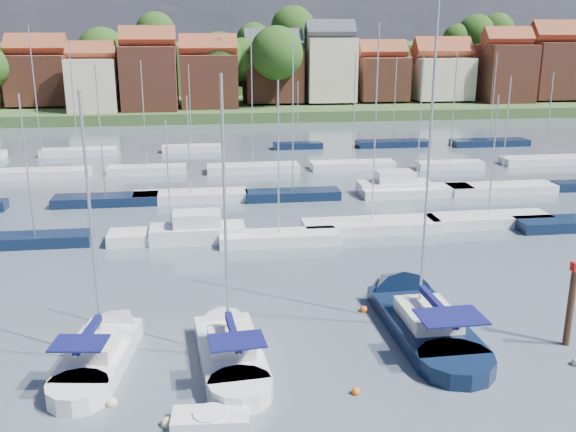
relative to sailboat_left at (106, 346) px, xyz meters
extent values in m
plane|color=#3E4A55|center=(9.75, 36.89, -0.36)|extent=(260.00, 260.00, 0.00)
cube|color=silver|center=(-0.15, -1.05, -0.11)|extent=(3.56, 6.74, 1.20)
cone|color=silver|center=(0.42, 2.93, -0.11)|extent=(3.09, 3.47, 2.68)
cylinder|color=silver|center=(-0.60, -4.24, -0.11)|extent=(3.03, 3.03, 1.20)
cube|color=silver|center=(-0.21, -1.50, 0.84)|extent=(2.23, 2.92, 0.70)
cylinder|color=#B2B2B7|center=(-0.09, -0.61, 6.44)|extent=(0.14, 0.14, 11.91)
cylinder|color=#B2B2B7|center=(-0.34, -2.38, 1.69)|extent=(0.60, 3.55, 0.10)
cube|color=#0E1047|center=(-0.34, -2.38, 1.84)|extent=(0.77, 3.40, 0.35)
cube|color=#0E1047|center=(-0.50, -3.53, 1.99)|extent=(2.48, 1.91, 0.08)
cube|color=silver|center=(5.97, -1.58, -0.11)|extent=(3.38, 7.00, 1.20)
cone|color=silver|center=(5.63, 2.65, -0.11)|extent=(3.09, 3.52, 2.83)
cylinder|color=silver|center=(6.25, -4.97, -0.11)|extent=(3.05, 3.05, 1.20)
cube|color=silver|center=(6.01, -2.05, 0.84)|extent=(2.21, 2.98, 0.70)
cylinder|color=#B2B2B7|center=(5.94, -1.11, 6.78)|extent=(0.14, 0.14, 12.58)
cylinder|color=#B2B2B7|center=(6.09, -3.00, 1.69)|extent=(0.41, 3.77, 0.10)
cube|color=#0E1047|center=(6.09, -3.00, 1.84)|extent=(0.59, 3.60, 0.35)
cube|color=#0E1047|center=(6.19, -4.22, 1.99)|extent=(2.54, 1.89, 0.08)
cube|color=black|center=(16.17, 0.24, -0.11)|extent=(3.77, 8.72, 1.20)
cone|color=black|center=(16.06, 5.65, -0.11)|extent=(3.68, 4.27, 3.61)
cylinder|color=black|center=(16.25, -4.08, -0.11)|extent=(3.67, 3.67, 1.20)
cube|color=silver|center=(16.18, -0.36, 0.84)|extent=(2.59, 3.65, 0.70)
cylinder|color=#B2B2B7|center=(16.16, 0.84, 8.68)|extent=(0.14, 0.14, 16.39)
cylinder|color=#B2B2B7|center=(16.20, -1.56, 1.69)|extent=(0.19, 4.81, 0.10)
cube|color=#0E1047|center=(16.20, -1.56, 1.84)|extent=(0.39, 4.57, 0.35)
cube|color=#0E1047|center=(16.23, -3.12, 1.99)|extent=(3.11, 2.22, 0.08)
cube|color=silver|center=(4.95, -6.72, -0.14)|extent=(3.18, 1.65, 0.61)
cylinder|color=silver|center=(4.95, -6.72, 0.03)|extent=(1.43, 1.43, 0.39)
cylinder|color=#4C331E|center=(22.79, -2.23, 0.69)|extent=(0.36, 0.36, 6.61)
cube|color=red|center=(22.79, -2.23, 3.80)|extent=(0.40, 0.40, 0.44)
sphere|color=beige|center=(3.22, -6.54, -0.36)|extent=(0.52, 0.52, 0.52)
sphere|color=beige|center=(0.85, -4.75, -0.36)|extent=(0.48, 0.48, 0.48)
sphere|color=#D85914|center=(11.25, -5.27, -0.36)|extent=(0.41, 0.41, 0.41)
sphere|color=#D85914|center=(13.67, 2.97, -0.36)|extent=(0.45, 0.45, 0.45)
cube|color=black|center=(-7.35, 17.43, -0.01)|extent=(8.01, 2.24, 1.00)
cylinder|color=#B2B2B7|center=(-7.35, 17.43, 5.57)|extent=(0.12, 0.12, 10.16)
cube|color=silver|center=(2.49, 17.09, -0.01)|extent=(9.22, 2.58, 1.00)
cylinder|color=#B2B2B7|center=(2.49, 17.09, 4.58)|extent=(0.12, 0.12, 8.18)
cube|color=silver|center=(10.39, 15.50, -0.01)|extent=(8.78, 2.46, 1.00)
cylinder|color=#B2B2B7|center=(10.39, 15.50, 6.02)|extent=(0.12, 0.12, 11.06)
cube|color=silver|center=(17.99, 17.55, -0.01)|extent=(10.79, 3.02, 1.00)
cylinder|color=#B2B2B7|center=(17.99, 17.55, 7.92)|extent=(0.12, 0.12, 14.87)
cube|color=silver|center=(27.74, 17.91, -0.01)|extent=(10.13, 2.84, 1.00)
cylinder|color=#B2B2B7|center=(27.74, 17.91, 5.29)|extent=(0.12, 0.12, 9.59)
cube|color=black|center=(34.18, 16.01, -0.01)|extent=(9.52, 2.67, 1.00)
cube|color=silver|center=(4.44, 16.89, 0.14)|extent=(7.00, 2.60, 1.40)
cube|color=silver|center=(4.44, 16.89, 1.24)|extent=(3.50, 2.20, 1.30)
cube|color=black|center=(-3.80, 28.53, -0.01)|extent=(9.30, 2.60, 1.00)
cylinder|color=#B2B2B7|center=(-3.80, 28.53, 6.23)|extent=(0.12, 0.12, 11.48)
cube|color=silver|center=(3.81, 28.90, -0.01)|extent=(10.40, 2.91, 1.00)
cylinder|color=#B2B2B7|center=(3.81, 28.90, 4.87)|extent=(0.12, 0.12, 8.77)
cube|color=black|center=(13.24, 28.17, -0.01)|extent=(8.80, 2.46, 1.00)
cylinder|color=#B2B2B7|center=(13.24, 28.17, 7.65)|extent=(0.12, 0.12, 14.33)
cube|color=silver|center=(25.15, 28.05, -0.01)|extent=(10.73, 3.00, 1.00)
cylinder|color=#B2B2B7|center=(25.15, 28.05, 6.56)|extent=(0.12, 0.12, 12.14)
cube|color=silver|center=(33.58, 27.86, -0.01)|extent=(10.48, 2.93, 1.00)
cylinder|color=#B2B2B7|center=(33.58, 27.86, 5.63)|extent=(0.12, 0.12, 10.28)
cube|color=silver|center=(23.22, 28.89, 0.14)|extent=(7.00, 2.60, 1.40)
cube|color=silver|center=(23.22, 28.89, 1.24)|extent=(3.50, 2.20, 1.30)
cube|color=silver|center=(-11.96, 41.10, -0.01)|extent=(9.71, 2.72, 1.00)
cylinder|color=#B2B2B7|center=(-11.96, 41.10, 7.93)|extent=(0.12, 0.12, 14.88)
cube|color=silver|center=(-1.08, 41.40, -0.01)|extent=(8.49, 2.38, 1.00)
cylinder|color=#B2B2B7|center=(-1.08, 41.40, 6.15)|extent=(0.12, 0.12, 11.31)
cube|color=silver|center=(10.55, 40.67, -0.01)|extent=(10.16, 2.85, 1.00)
cylinder|color=#B2B2B7|center=(10.55, 40.67, 7.79)|extent=(0.12, 0.12, 14.59)
cube|color=silver|center=(21.93, 40.78, -0.01)|extent=(9.53, 2.67, 1.00)
cylinder|color=#B2B2B7|center=(21.93, 40.78, 6.45)|extent=(0.12, 0.12, 11.91)
cube|color=silver|center=(32.91, 39.39, -0.01)|extent=(7.62, 2.13, 1.00)
cylinder|color=#B2B2B7|center=(32.91, 39.39, 6.55)|extent=(0.12, 0.12, 12.13)
cube|color=silver|center=(44.98, 40.48, -0.01)|extent=(10.17, 2.85, 1.00)
cylinder|color=#B2B2B7|center=(44.98, 40.48, 5.36)|extent=(0.12, 0.12, 9.73)
cube|color=silver|center=(-10.50, 53.45, -0.01)|extent=(9.24, 2.59, 1.00)
cylinder|color=#B2B2B7|center=(-10.50, 53.45, 7.07)|extent=(0.12, 0.12, 13.17)
cube|color=silver|center=(3.67, 54.19, -0.01)|extent=(7.57, 2.12, 1.00)
cylinder|color=#B2B2B7|center=(3.67, 54.19, 5.61)|extent=(0.12, 0.12, 10.24)
cube|color=black|center=(17.64, 54.36, -0.01)|extent=(6.58, 1.84, 1.00)
cylinder|color=#B2B2B7|center=(17.64, 54.36, 4.49)|extent=(0.12, 0.12, 8.01)
cube|color=black|center=(30.69, 54.29, -0.01)|extent=(9.92, 2.78, 1.00)
cylinder|color=#B2B2B7|center=(30.69, 54.29, 5.95)|extent=(0.12, 0.12, 10.92)
cube|color=black|center=(44.04, 53.26, -0.01)|extent=(10.55, 2.95, 1.00)
cylinder|color=#B2B2B7|center=(44.04, 53.26, 6.25)|extent=(0.12, 0.12, 11.51)
cube|color=#385329|center=(9.75, 113.89, -0.06)|extent=(200.00, 70.00, 3.00)
cube|color=#385329|center=(9.75, 138.89, 4.64)|extent=(200.00, 60.00, 14.00)
cube|color=brown|center=(-23.89, 94.68, 6.20)|extent=(10.37, 9.97, 8.73)
cube|color=brown|center=(-23.89, 94.68, 11.84)|extent=(10.57, 5.13, 5.13)
cube|color=beige|center=(-12.99, 85.89, 5.72)|extent=(8.09, 8.80, 8.96)
cube|color=brown|center=(-12.99, 85.89, 11.19)|extent=(8.25, 4.00, 4.00)
cube|color=brown|center=(-3.59, 86.82, 6.72)|extent=(9.36, 10.17, 10.97)
cube|color=brown|center=(-3.59, 86.82, 13.35)|extent=(9.54, 4.63, 4.63)
cube|color=brown|center=(6.71, 88.54, 5.95)|extent=(9.90, 8.56, 9.42)
cube|color=brown|center=(6.71, 88.54, 11.87)|extent=(10.10, 4.90, 4.90)
cube|color=brown|center=(18.85, 93.54, 6.58)|extent=(10.59, 8.93, 9.49)
cube|color=#383A42|center=(18.85, 93.54, 12.63)|extent=(10.80, 5.24, 5.24)
cube|color=beige|center=(29.46, 92.68, 7.66)|extent=(9.01, 8.61, 11.65)
cube|color=#383A42|center=(29.46, 92.68, 14.59)|extent=(9.19, 4.46, 4.46)
cube|color=brown|center=(39.93, 93.89, 5.84)|extent=(9.10, 9.34, 8.00)
cube|color=brown|center=(39.93, 93.89, 10.96)|extent=(9.28, 4.50, 4.50)
cube|color=beige|center=(51.71, 93.48, 5.78)|extent=(10.86, 9.59, 7.88)
cube|color=brown|center=(51.71, 93.48, 11.05)|extent=(11.07, 5.37, 5.37)
cube|color=brown|center=(63.51, 90.81, 6.72)|extent=(9.18, 9.96, 10.97)
cube|color=brown|center=(63.51, 90.81, 13.33)|extent=(9.36, 4.54, 4.54)
cube|color=brown|center=(74.93, 92.10, 7.22)|extent=(11.39, 9.67, 10.76)
cube|color=brown|center=(74.93, 92.10, 14.00)|extent=(11.62, 5.64, 5.64)
cylinder|color=#382619|center=(66.53, 112.40, 8.15)|extent=(0.50, 0.50, 4.47)
sphere|color=#2A4E18|center=(66.53, 112.40, 14.22)|extent=(8.18, 8.18, 8.18)
cylinder|color=#382619|center=(13.22, 92.82, 3.47)|extent=(0.50, 0.50, 4.46)
sphere|color=#2A4E18|center=(13.22, 92.82, 9.52)|extent=(8.15, 8.15, 8.15)
cylinder|color=#382619|center=(24.98, 110.57, 8.21)|extent=(0.50, 0.50, 5.15)
sphere|color=#2A4E18|center=(24.98, 110.57, 15.20)|extent=(9.41, 9.41, 9.41)
cylinder|color=#382619|center=(-3.79, 113.20, 8.32)|extent=(0.50, 0.50, 4.56)
sphere|color=#2A4E18|center=(-3.79, 113.20, 14.51)|extent=(8.34, 8.34, 8.34)
cylinder|color=#382619|center=(-13.48, 102.14, 3.82)|extent=(0.50, 0.50, 5.15)
sphere|color=#2A4E18|center=(-13.48, 102.14, 10.81)|extent=(9.42, 9.42, 9.42)
cylinder|color=#382619|center=(-28.92, 104.21, 6.40)|extent=(0.50, 0.50, 3.42)
sphere|color=#2A4E18|center=(-28.92, 104.21, 11.04)|extent=(6.26, 6.26, 6.26)
cylinder|color=#382619|center=(23.51, 101.59, 3.12)|extent=(0.50, 0.50, 3.77)
sphere|color=#2A4E18|center=(23.51, 101.59, 8.24)|extent=(6.89, 6.89, 6.89)
cylinder|color=#382619|center=(18.80, 87.83, 3.85)|extent=(0.50, 0.50, 5.21)
sphere|color=#2A4E18|center=(18.80, 87.83, 10.92)|extent=(9.53, 9.53, 9.53)
cylinder|color=#382619|center=(71.69, 98.51, 2.73)|extent=(0.50, 0.50, 2.97)
sphere|color=#2A4E18|center=(71.69, 98.51, 6.76)|extent=(5.44, 5.44, 5.44)
cylinder|color=#382619|center=(8.61, 90.64, 3.66)|extent=(0.50, 0.50, 4.84)
sphere|color=#2A4E18|center=(8.61, 90.64, 10.23)|extent=(8.85, 8.85, 8.85)
cylinder|color=#382619|center=(62.43, 112.61, 7.81)|extent=(0.50, 0.50, 3.72)
sphere|color=#2A4E18|center=(62.43, 112.61, 12.85)|extent=(6.80, 6.80, 6.80)
cylinder|color=#382619|center=(63.80, 91.02, 3.26)|extent=(0.50, 0.50, 4.05)
sphere|color=#2A4E18|center=(63.80, 91.02, 8.75)|extent=(7.40, 7.40, 7.40)
cylinder|color=#382619|center=(16.59, 110.18, 7.55)|extent=(0.50, 0.50, 3.93)
sphere|color=#2A4E18|center=(16.59, 110.18, 12.88)|extent=(7.19, 7.19, 7.19)
cylinder|color=#382619|center=(40.40, 97.06, 3.15)|extent=(0.50, 0.50, 3.82)
sphere|color=#2A4E18|center=(40.40, 97.06, 8.34)|extent=(6.99, 6.99, 6.99)
cylinder|color=#382619|center=(-7.69, 90.01, 2.98)|extent=(0.50, 0.50, 3.48)
sphere|color=#2A4E18|center=(-7.69, 90.01, 7.71)|extent=(6.37, 6.37, 6.37)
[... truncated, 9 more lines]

